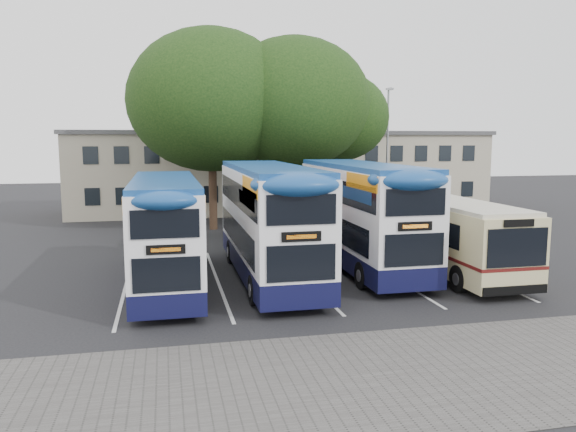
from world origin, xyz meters
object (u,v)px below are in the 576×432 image
Objects in this scene: tree_right at (337,117)px; bus_dd_left at (165,227)px; lamp_post at (387,146)px; bus_dd_right at (360,210)px; tree_mid at (294,103)px; tree_left at (211,100)px; bus_dd_mid at (269,217)px; bus_single at (443,230)px.

bus_dd_left is at bearing -128.42° from tree_right.
bus_dd_right is (-6.89, -13.84, -2.59)m from lamp_post.
tree_mid reaches higher than bus_dd_left.
bus_dd_left is at bearing -134.53° from lamp_post.
tree_left reaches higher than lamp_post.
tree_left is 1.24× the size of tree_right.
tree_mid is at bearing -160.57° from lamp_post.
tree_right is at bearing 62.56° from bus_dd_mid.
tree_mid is 1.15× the size of bus_single.
lamp_post reaches higher than bus_single.
bus_single is (8.66, -13.09, -6.17)m from tree_left.
bus_dd_left is 0.91× the size of bus_dd_right.
bus_dd_mid is (4.04, 0.43, 0.23)m from bus_dd_left.
tree_mid is at bearing -161.72° from tree_right.
bus_dd_right is at bearing -116.47° from lamp_post.
tree_mid is 1.09× the size of bus_dd_right.
tree_right is 13.38m from bus_dd_right.
tree_left is at bearing -170.61° from lamp_post.
bus_dd_left is (-11.04, -13.92, -4.71)m from tree_right.
bus_single is at bearing -56.51° from tree_left.
lamp_post is at bearing 45.47° from bus_dd_left.
lamp_post is at bearing 20.28° from tree_right.
lamp_post is 4.83m from tree_right.
tree_right is at bearing 77.51° from bus_dd_right.
bus_dd_left is (-2.92, -13.42, -5.63)m from tree_left.
tree_right reaches higher than bus_dd_left.
bus_dd_mid is at bearing -164.61° from bus_dd_right.
tree_mid is at bearing 58.32° from bus_dd_left.
tree_mid is 12.47m from bus_dd_right.
tree_right reaches higher than bus_single.
bus_single is at bearing -0.77° from bus_dd_mid.
tree_mid reaches higher than tree_right.
lamp_post is 0.83× the size of bus_dd_right.
bus_dd_right is (5.39, -11.81, -5.40)m from tree_left.
tree_left is at bearing 123.49° from bus_single.
lamp_post is at bearing 19.43° from tree_mid.
tree_left is at bearing 174.07° from tree_mid.
tree_mid is at bearing 106.08° from bus_single.
bus_dd_right is (0.35, -11.29, -5.29)m from tree_mid.
lamp_post is 0.88× the size of bus_single.
tree_right is 0.91× the size of bus_dd_mid.
tree_right is at bearing 3.47° from tree_left.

